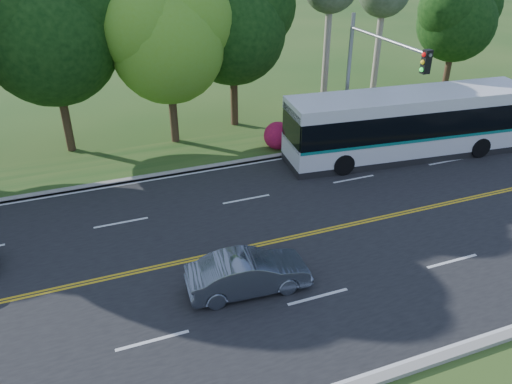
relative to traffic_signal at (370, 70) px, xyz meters
name	(u,v)px	position (x,y,z in m)	size (l,w,h in m)	color
ground	(289,239)	(-6.49, -5.40, -4.67)	(120.00, 120.00, 0.00)	#244D19
road	(289,238)	(-6.49, -5.40, -4.66)	(60.00, 14.00, 0.02)	black
curb_north	(231,163)	(-6.49, 1.75, -4.60)	(60.00, 0.30, 0.15)	#9C978C
curb_south	(395,374)	(-6.49, -12.55, -4.60)	(60.00, 0.30, 0.15)	#9C978C
grass_verge	(220,150)	(-6.49, 3.60, -4.62)	(60.00, 4.00, 0.10)	#244D19
lane_markings	(286,239)	(-6.59, -5.40, -4.65)	(57.60, 13.82, 0.00)	gold
tree_row	(97,17)	(-11.65, 6.73, 2.06)	(44.70, 9.10, 13.84)	#312216
bougainvillea_hedge	(346,126)	(0.69, 2.75, -3.95)	(9.50, 2.25, 1.50)	#950C41
traffic_signal	(370,70)	(0.00, 0.00, 0.00)	(0.42, 6.10, 7.00)	gray
transit_bus	(408,125)	(2.45, -0.40, -2.99)	(13.04, 3.99, 3.36)	silver
sedan	(248,273)	(-9.02, -7.71, -3.97)	(1.44, 4.13, 1.36)	slate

